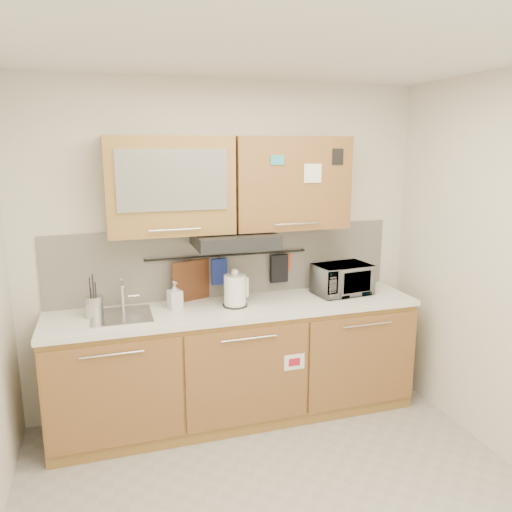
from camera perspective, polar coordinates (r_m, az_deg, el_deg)
ceiling at (r=2.54m, az=5.14°, el=23.59°), size 3.20×3.20×0.00m
wall_back at (r=4.00m, az=-3.39°, el=0.79°), size 3.20×0.00×3.20m
base_cabinet at (r=4.00m, az=-2.14°, el=-12.72°), size 2.80×0.64×0.88m
countertop at (r=3.82m, az=-2.19°, el=-6.00°), size 2.82×0.62×0.04m
backsplash at (r=4.01m, az=-3.33°, el=-0.64°), size 2.80×0.02×0.56m
upper_cabinets at (r=3.76m, az=-2.91°, el=8.21°), size 1.82×0.37×0.70m
range_hood at (r=3.74m, az=-2.49°, el=1.85°), size 0.60×0.46×0.10m
sink at (r=3.71m, az=-15.10°, el=-6.59°), size 0.42×0.40×0.26m
utensil_rail at (r=3.97m, az=-3.21°, el=0.09°), size 1.30×0.02×0.02m
utensil_crock at (r=3.72m, az=-17.99°, el=-5.49°), size 0.16×0.16×0.31m
kettle at (r=3.78m, az=-2.39°, el=-4.04°), size 0.22×0.21×0.29m
toaster at (r=4.14m, az=9.74°, el=-2.98°), size 0.29×0.22×0.19m
microwave at (r=4.14m, az=9.81°, el=-2.64°), size 0.48×0.35×0.25m
soap_bottle at (r=3.76m, az=-9.26°, el=-4.45°), size 0.12×0.12×0.21m
cutting_board at (r=3.94m, az=-7.44°, el=-3.28°), size 0.31×0.12×0.39m
oven_mitt at (r=3.96m, az=-4.22°, el=-1.78°), size 0.13×0.04×0.21m
dark_pouch at (r=4.10m, az=2.65°, el=-1.42°), size 0.15×0.05×0.23m
pot_holder at (r=4.11m, az=3.18°, el=-0.78°), size 0.11×0.02×0.14m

